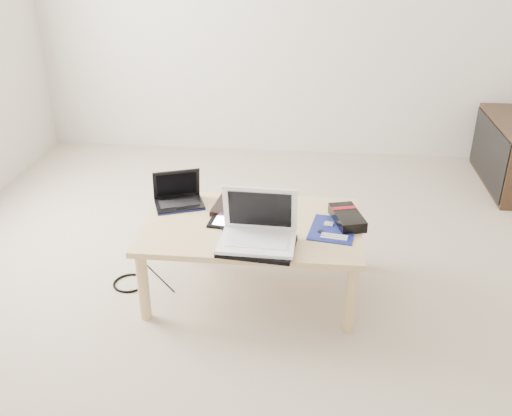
# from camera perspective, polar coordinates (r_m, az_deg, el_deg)

# --- Properties ---
(ground) EXTENTS (4.00, 4.00, 0.00)m
(ground) POSITION_cam_1_polar(r_m,az_deg,el_deg) (3.19, -0.03, -7.04)
(ground) COLOR #AFA08E
(ground) RESTS_ON ground
(coffee_table) EXTENTS (1.10, 0.70, 0.40)m
(coffee_table) POSITION_cam_1_polar(r_m,az_deg,el_deg) (2.92, -0.40, -2.38)
(coffee_table) COLOR tan
(coffee_table) RESTS_ON ground
(book) EXTENTS (0.32, 0.28, 0.03)m
(book) POSITION_cam_1_polar(r_m,az_deg,el_deg) (3.03, -1.38, 0.12)
(book) COLOR black
(book) RESTS_ON coffee_table
(netbook) EXTENTS (0.30, 0.26, 0.18)m
(netbook) POSITION_cam_1_polar(r_m,az_deg,el_deg) (3.11, -7.76, 1.06)
(netbook) COLOR black
(netbook) RESTS_ON coffee_table
(tablet) EXTENTS (0.27, 0.21, 0.01)m
(tablet) POSITION_cam_1_polar(r_m,az_deg,el_deg) (2.91, -2.13, -1.27)
(tablet) COLOR black
(tablet) RESTS_ON coffee_table
(remote) EXTENTS (0.11, 0.25, 0.02)m
(remote) POSITION_cam_1_polar(r_m,az_deg,el_deg) (2.90, 2.13, -1.26)
(remote) COLOR #BCBBC0
(remote) RESTS_ON coffee_table
(neoprene_sleeve) EXTENTS (0.37, 0.29, 0.02)m
(neoprene_sleeve) POSITION_cam_1_polar(r_m,az_deg,el_deg) (2.67, 0.10, -3.85)
(neoprene_sleeve) COLOR black
(neoprene_sleeve) RESTS_ON coffee_table
(white_laptop) EXTENTS (0.36, 0.26, 0.25)m
(white_laptop) POSITION_cam_1_polar(r_m,az_deg,el_deg) (2.68, 0.21, -2.28)
(white_laptop) COLOR white
(white_laptop) RESTS_ON neoprene_sleeve
(motherboard) EXTENTS (0.26, 0.31, 0.01)m
(motherboard) POSITION_cam_1_polar(r_m,az_deg,el_deg) (2.86, 7.73, -2.11)
(motherboard) COLOR #0D1354
(motherboard) RESTS_ON coffee_table
(gpu_box) EXTENTS (0.19, 0.28, 0.06)m
(gpu_box) POSITION_cam_1_polar(r_m,az_deg,el_deg) (2.93, 9.10, -0.94)
(gpu_box) COLOR black
(gpu_box) RESTS_ON coffee_table
(cable_coil) EXTENTS (0.10, 0.10, 0.01)m
(cable_coil) POSITION_cam_1_polar(r_m,az_deg,el_deg) (2.85, -2.55, -1.90)
(cable_coil) COLOR black
(cable_coil) RESTS_ON coffee_table
(floor_cable_coil) EXTENTS (0.23, 0.23, 0.01)m
(floor_cable_coil) POSITION_cam_1_polar(r_m,az_deg,el_deg) (3.21, -12.51, -7.33)
(floor_cable_coil) COLOR black
(floor_cable_coil) RESTS_ON ground
(floor_cable_trail) EXTENTS (0.25, 0.28, 0.01)m
(floor_cable_trail) POSITION_cam_1_polar(r_m,az_deg,el_deg) (3.24, -9.75, -6.75)
(floor_cable_trail) COLOR black
(floor_cable_trail) RESTS_ON ground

